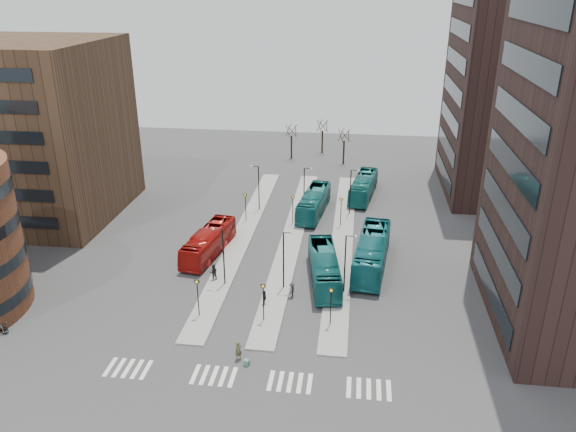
# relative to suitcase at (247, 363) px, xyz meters

# --- Properties ---
(ground) EXTENTS (160.00, 160.00, 0.00)m
(ground) POSITION_rel_suitcase_xyz_m (-1.29, -5.59, -0.26)
(ground) COLOR #323235
(ground) RESTS_ON ground
(island_left) EXTENTS (2.50, 45.00, 0.15)m
(island_left) POSITION_rel_suitcase_xyz_m (-5.29, 24.41, -0.18)
(island_left) COLOR gray
(island_left) RESTS_ON ground
(island_mid) EXTENTS (2.50, 45.00, 0.15)m
(island_mid) POSITION_rel_suitcase_xyz_m (0.71, 24.41, -0.18)
(island_mid) COLOR gray
(island_mid) RESTS_ON ground
(island_right) EXTENTS (2.50, 45.00, 0.15)m
(island_right) POSITION_rel_suitcase_xyz_m (6.71, 24.41, -0.18)
(island_right) COLOR gray
(island_right) RESTS_ON ground
(suitcase) EXTENTS (0.50, 0.45, 0.52)m
(suitcase) POSITION_rel_suitcase_xyz_m (0.00, 0.00, 0.00)
(suitcase) COLOR navy
(suitcase) RESTS_ON ground
(red_bus) EXTENTS (4.08, 10.92, 2.97)m
(red_bus) POSITION_rel_suitcase_xyz_m (-8.01, 18.92, 1.23)
(red_bus) COLOR #A3110C
(red_bus) RESTS_ON ground
(teal_bus_a) EXTENTS (4.26, 11.36, 3.09)m
(teal_bus_a) POSITION_rel_suitcase_xyz_m (5.20, 14.43, 1.29)
(teal_bus_a) COLOR #125A5B
(teal_bus_a) RESTS_ON ground
(teal_bus_b) EXTENTS (3.87, 11.23, 3.06)m
(teal_bus_b) POSITION_rel_suitcase_xyz_m (2.61, 32.26, 1.27)
(teal_bus_b) COLOR #136262
(teal_bus_b) RESTS_ON ground
(teal_bus_c) EXTENTS (4.36, 12.92, 3.53)m
(teal_bus_c) POSITION_rel_suitcase_xyz_m (10.03, 18.17, 1.50)
(teal_bus_c) COLOR #16676E
(teal_bus_c) RESTS_ON ground
(teal_bus_d) EXTENTS (4.23, 11.23, 3.05)m
(teal_bus_d) POSITION_rel_suitcase_xyz_m (9.07, 39.22, 1.27)
(teal_bus_d) COLOR #156966
(teal_bus_d) RESTS_ON ground
(traveller) EXTENTS (0.74, 0.69, 1.70)m
(traveller) POSITION_rel_suitcase_xyz_m (-0.77, 0.67, 0.59)
(traveller) COLOR brown
(traveller) RESTS_ON ground
(commuter_a) EXTENTS (1.04, 0.91, 1.79)m
(commuter_a) POSITION_rel_suitcase_xyz_m (-6.02, 13.14, 0.64)
(commuter_a) COLOR black
(commuter_a) RESTS_ON ground
(commuter_b) EXTENTS (0.39, 0.91, 1.55)m
(commuter_b) POSITION_rel_suitcase_xyz_m (-0.05, 9.09, 0.51)
(commuter_b) COLOR black
(commuter_b) RESTS_ON ground
(commuter_c) EXTENTS (0.76, 1.07, 1.49)m
(commuter_c) POSITION_rel_suitcase_xyz_m (2.33, 10.90, 0.49)
(commuter_c) COLOR black
(commuter_c) RESTS_ON ground
(bicycle_far) EXTENTS (1.99, 1.18, 0.99)m
(bicycle_far) POSITION_rel_suitcase_xyz_m (-22.29, 1.84, 0.23)
(bicycle_far) COLOR gray
(bicycle_far) RESTS_ON ground
(crosswalk_stripes) EXTENTS (22.35, 2.40, 0.01)m
(crosswalk_stripes) POSITION_rel_suitcase_xyz_m (0.46, -1.59, -0.25)
(crosswalk_stripes) COLOR silver
(crosswalk_stripes) RESTS_ON ground
(office_block) EXTENTS (25.00, 20.12, 22.00)m
(office_block) POSITION_rel_suitcase_xyz_m (-35.29, 28.39, 10.74)
(office_block) COLOR #483121
(office_block) RESTS_ON ground
(tower_far) EXTENTS (20.12, 20.00, 30.00)m
(tower_far) POSITION_rel_suitcase_xyz_m (30.69, 44.41, 14.74)
(tower_far) COLOR black
(tower_far) RESTS_ON ground
(sign_poles) EXTENTS (12.45, 22.12, 3.65)m
(sign_poles) POSITION_rel_suitcase_xyz_m (0.31, 17.41, 2.15)
(sign_poles) COLOR black
(sign_poles) RESTS_ON ground
(lamp_posts) EXTENTS (14.04, 20.24, 6.12)m
(lamp_posts) POSITION_rel_suitcase_xyz_m (1.35, 22.41, 3.32)
(lamp_posts) COLOR black
(lamp_posts) RESTS_ON ground
(bare_trees) EXTENTS (10.97, 8.14, 5.90)m
(bare_trees) POSITION_rel_suitcase_xyz_m (1.38, 57.08, 2.47)
(bare_trees) COLOR black
(bare_trees) RESTS_ON ground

